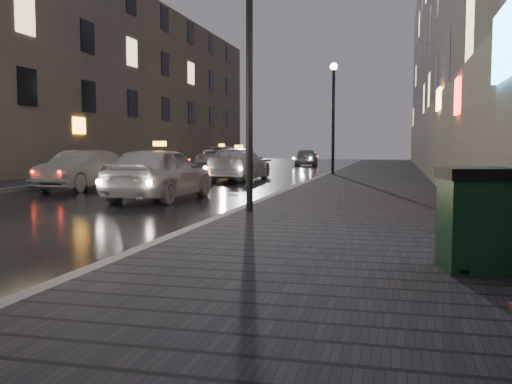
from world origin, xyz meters
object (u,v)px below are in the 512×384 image
car_left_mid (81,170)px  taxi_mid (239,164)px  car_far (306,157)px  lamp_far (333,104)px  lamp_near (249,48)px  taxi_far (222,158)px  taxi_near (160,173)px  trash_bin (476,218)px

car_left_mid → taxi_mid: (3.85, 6.45, 0.03)m
taxi_mid → car_far: size_ratio=1.26×
lamp_far → car_far: size_ratio=1.38×
lamp_near → lamp_far: size_ratio=1.00×
car_left_mid → taxi_far: size_ratio=0.76×
taxi_near → trash_bin: bearing=133.1°
lamp_near → lamp_far: 16.00m
lamp_near → lamp_far: same height
lamp_near → taxi_far: bearing=108.7°
trash_bin → taxi_mid: size_ratio=0.23×
lamp_far → taxi_far: lamp_far is taller
trash_bin → taxi_near: bearing=121.1°
trash_bin → car_far: 36.06m
taxi_mid → car_left_mid: bearing=59.2°
lamp_far → trash_bin: size_ratio=4.69×
trash_bin → taxi_mid: 19.03m
taxi_mid → car_far: 17.83m
lamp_near → trash_bin: (3.81, -4.88, -2.77)m
lamp_far → car_left_mid: (-7.58, -9.85, -2.82)m
taxi_far → car_far: bearing=59.0°
trash_bin → taxi_near: taxi_near is taller
trash_bin → taxi_near: 11.01m
car_left_mid → car_far: car_left_mid is taller
lamp_far → car_left_mid: 12.75m
taxi_mid → lamp_far: bearing=-137.5°
taxi_mid → taxi_far: size_ratio=0.90×
taxi_far → car_far: size_ratio=1.39×
taxi_far → lamp_near: bearing=-75.8°
trash_bin → car_far: car_far is taller
lamp_far → trash_bin: (3.81, -20.88, -2.77)m
taxi_near → taxi_far: size_ratio=0.82×
trash_bin → car_left_mid: car_left_mid is taller
lamp_near → trash_bin: bearing=-52.1°
trash_bin → taxi_near: size_ratio=0.26×
taxi_near → car_left_mid: bearing=-32.1°
trash_bin → car_left_mid: size_ratio=0.28×
car_left_mid → car_far: bearing=80.9°
lamp_near → lamp_far: bearing=90.0°
lamp_near → trash_bin: size_ratio=4.69×
lamp_near → taxi_mid: size_ratio=1.10×
taxi_mid → lamp_near: bearing=106.5°
lamp_far → car_far: lamp_far is taller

